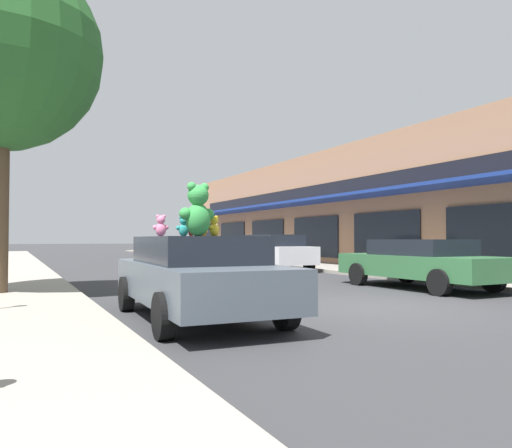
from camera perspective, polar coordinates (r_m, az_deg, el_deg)
ground_plane at (r=9.72m, az=12.82°, el=-9.30°), size 260.00×260.00×0.00m
storefront_row at (r=29.90m, az=18.52°, el=1.34°), size 16.29×36.58×5.67m
plush_art_car at (r=8.10m, az=-6.78°, el=-5.75°), size 2.08×4.58×1.33m
teddy_bear_giant at (r=8.37m, az=-6.66°, el=1.54°), size 0.68×0.45×0.90m
teddy_bear_pink at (r=8.08m, az=-10.83°, el=-0.22°), size 0.26×0.16×0.35m
teddy_bear_teal at (r=8.73m, az=-8.28°, el=-0.31°), size 0.26×0.17×0.36m
teddy_bear_cream at (r=9.10m, az=-4.71°, el=-0.64°), size 0.18×0.19×0.27m
teddy_bear_orange at (r=9.19m, az=-6.05°, el=-0.79°), size 0.17×0.11×0.22m
teddy_bear_red at (r=8.80m, az=-7.41°, el=-0.70°), size 0.16×0.16×0.24m
teddy_bear_yellow at (r=8.68m, az=-4.79°, el=-0.28°), size 0.27×0.23×0.37m
parked_car_far_center at (r=13.69m, az=18.31°, el=-4.15°), size 1.97×4.75×1.28m
parked_car_far_right at (r=20.23m, az=2.09°, el=-3.16°), size 1.94×4.04×1.46m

